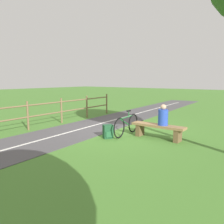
% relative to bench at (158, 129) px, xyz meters
% --- Properties ---
extents(ground_plane, '(80.00, 80.00, 0.00)m').
position_rel_bench_xyz_m(ground_plane, '(1.63, -0.20, -0.34)').
color(ground_plane, '#477A2D').
extents(paved_path, '(4.58, 36.08, 0.02)m').
position_rel_bench_xyz_m(paved_path, '(2.93, 3.80, -0.33)').
color(paved_path, '#4C494C').
rests_on(paved_path, ground_plane).
extents(path_centre_line, '(1.96, 31.95, 0.00)m').
position_rel_bench_xyz_m(path_centre_line, '(2.93, 3.80, -0.32)').
color(path_centre_line, silver).
rests_on(path_centre_line, paved_path).
extents(bench, '(1.88, 0.42, 0.49)m').
position_rel_bench_xyz_m(bench, '(0.00, 0.00, 0.00)').
color(bench, '#937047').
rests_on(bench, ground_plane).
extents(person_seated, '(0.33, 0.33, 0.71)m').
position_rel_bench_xyz_m(person_seated, '(-0.17, 0.00, 0.45)').
color(person_seated, '#2847B7').
rests_on(person_seated, bench).
extents(bicycle, '(0.18, 1.76, 0.90)m').
position_rel_bench_xyz_m(bicycle, '(1.13, 0.23, 0.04)').
color(bicycle, black).
rests_on(bicycle, ground_plane).
extents(backpack, '(0.38, 0.40, 0.47)m').
position_rel_bench_xyz_m(backpack, '(1.39, 0.99, -0.11)').
color(backpack, '#1E4C2D').
rests_on(backpack, ground_plane).
extents(fence_roadside, '(0.56, 10.84, 1.16)m').
position_rel_bench_xyz_m(fence_roadside, '(4.73, 1.90, 0.34)').
color(fence_roadside, brown).
rests_on(fence_roadside, ground_plane).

